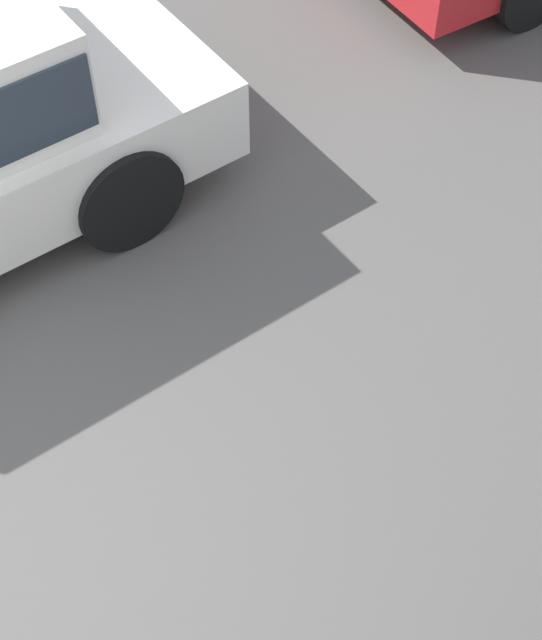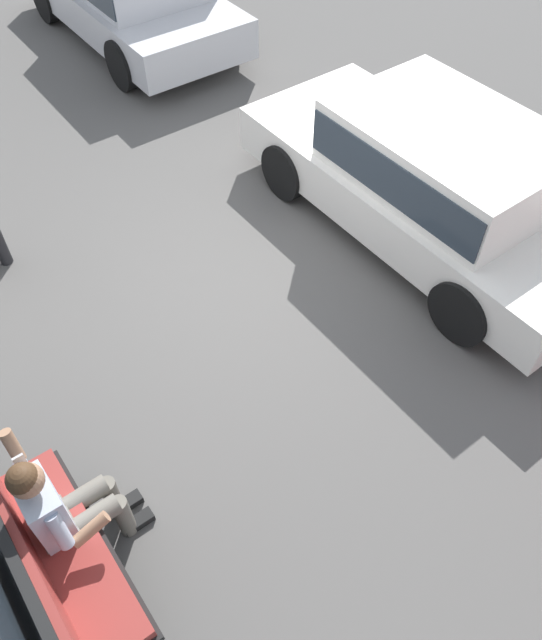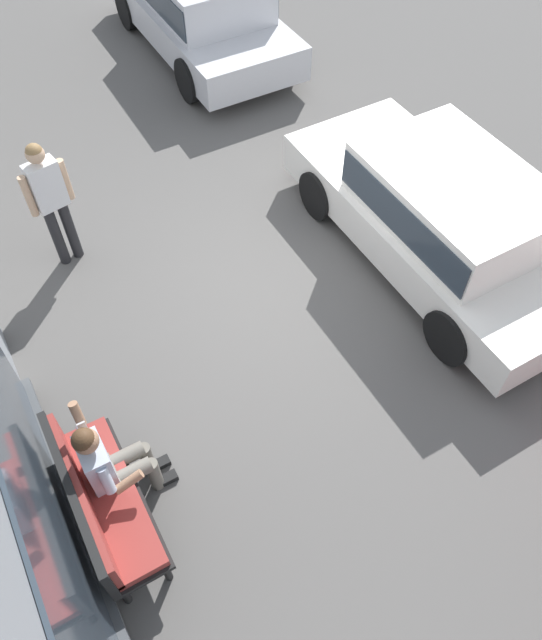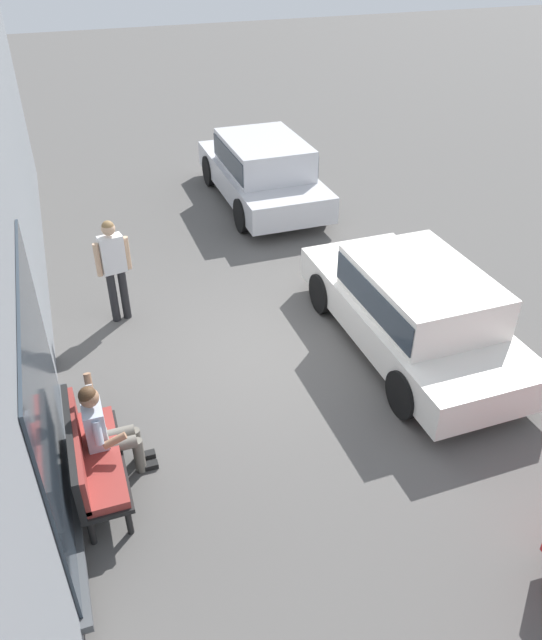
% 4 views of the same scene
% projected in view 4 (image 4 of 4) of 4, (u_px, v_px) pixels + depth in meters
% --- Properties ---
extents(ground_plane, '(60.00, 60.00, 0.00)m').
position_uv_depth(ground_plane, '(280.00, 352.00, 9.38)').
color(ground_plane, '#565451').
extents(bench, '(1.61, 0.55, 0.98)m').
position_uv_depth(bench, '(89.00, 455.00, 6.89)').
color(bench, black).
rests_on(bench, ground_plane).
extents(person_on_phone, '(0.73, 0.74, 1.32)m').
position_uv_depth(person_on_phone, '(105.00, 429.00, 7.05)').
color(person_on_phone, '#6B665B').
rests_on(person_on_phone, ground_plane).
extents(parked_car_mid, '(4.31, 1.88, 1.39)m').
position_uv_depth(parked_car_mid, '(415.00, 305.00, 9.06)').
color(parked_car_mid, white).
rests_on(parked_car_mid, ground_plane).
extents(parked_car_far, '(4.31, 1.91, 1.46)m').
position_uv_depth(parked_car_far, '(263.00, 168.00, 13.60)').
color(parked_car_far, silver).
rests_on(parked_car_far, ground_plane).
extents(pedestrian_standing, '(0.26, 0.54, 1.73)m').
position_uv_depth(pedestrian_standing, '(114.00, 263.00, 9.58)').
color(pedestrian_standing, '#232326').
rests_on(pedestrian_standing, ground_plane).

